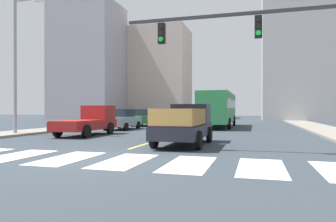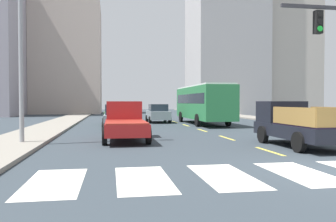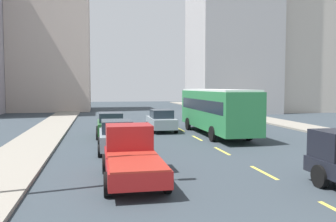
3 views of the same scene
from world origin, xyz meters
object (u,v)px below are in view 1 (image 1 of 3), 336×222
(pickup_dark, at_px, (90,121))
(sedan_near_right, at_px, (188,117))
(traffic_signal_gantry, at_px, (291,41))
(pickup_stakebed, at_px, (186,125))
(city_bus, at_px, (218,107))
(sedan_near_left, at_px, (145,118))
(streetlight_left, at_px, (17,59))
(sedan_mid, at_px, (122,119))

(pickup_dark, xyz_separation_m, sedan_near_right, (3.65, 14.14, -0.06))
(traffic_signal_gantry, bearing_deg, pickup_stakebed, 152.07)
(pickup_stakebed, xyz_separation_m, city_bus, (-0.12, 14.86, 1.02))
(pickup_dark, xyz_separation_m, city_bus, (7.19, 11.29, 1.03))
(city_bus, xyz_separation_m, sedan_near_left, (-7.56, 0.47, -1.09))
(sedan_near_left, xyz_separation_m, streetlight_left, (-4.09, -13.23, 4.11))
(streetlight_left, bearing_deg, pickup_dark, 18.24)
(pickup_stakebed, height_order, pickup_dark, same)
(traffic_signal_gantry, bearing_deg, streetlight_left, 164.52)
(pickup_dark, relative_size, city_bus, 0.48)
(pickup_dark, height_order, sedan_near_right, pickup_dark)
(city_bus, relative_size, sedan_near_left, 2.45)
(pickup_dark, bearing_deg, pickup_stakebed, -27.77)
(pickup_dark, xyz_separation_m, streetlight_left, (-4.45, -1.47, 4.05))
(sedan_near_left, height_order, traffic_signal_gantry, traffic_signal_gantry)
(pickup_dark, height_order, city_bus, city_bus)
(sedan_near_left, distance_m, sedan_mid, 5.91)
(sedan_mid, bearing_deg, traffic_signal_gantry, -45.08)
(pickup_stakebed, distance_m, city_bus, 14.90)
(pickup_stakebed, distance_m, sedan_near_left, 17.15)
(pickup_dark, bearing_deg, sedan_near_left, 90.07)
(sedan_near_right, bearing_deg, streetlight_left, -116.06)
(traffic_signal_gantry, height_order, streetlight_left, streetlight_left)
(pickup_stakebed, bearing_deg, sedan_near_right, 100.62)
(pickup_stakebed, distance_m, streetlight_left, 12.62)
(city_bus, relative_size, streetlight_left, 1.20)
(traffic_signal_gantry, bearing_deg, city_bus, 105.12)
(sedan_near_left, bearing_deg, streetlight_left, -109.73)
(city_bus, height_order, sedan_near_right, city_bus)
(pickup_dark, bearing_deg, sedan_near_right, 73.80)
(sedan_near_right, relative_size, traffic_signal_gantry, 0.45)
(sedan_near_left, distance_m, streetlight_left, 14.44)
(sedan_near_right, xyz_separation_m, sedan_mid, (-3.91, -8.29, 0.00))
(pickup_dark, bearing_deg, traffic_signal_gantry, -28.50)
(sedan_near_left, relative_size, sedan_mid, 1.00)
(sedan_near_right, relative_size, sedan_mid, 1.00)
(pickup_stakebed, bearing_deg, pickup_dark, 152.89)
(sedan_near_right, bearing_deg, sedan_mid, -113.88)
(pickup_dark, relative_size, sedan_mid, 1.18)
(sedan_near_left, bearing_deg, sedan_near_right, 28.11)
(city_bus, xyz_separation_m, traffic_signal_gantry, (4.67, -17.28, 2.28))
(sedan_near_left, height_order, streetlight_left, streetlight_left)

